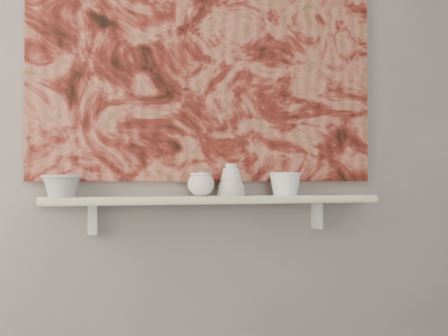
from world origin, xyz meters
name	(u,v)px	position (x,y,z in m)	size (l,w,h in m)	color
wall_back	(209,97)	(0.00, 1.60, 1.35)	(3.60, 3.60, 0.00)	slate
shelf	(215,200)	(0.00, 1.51, 0.92)	(1.40, 0.18, 0.03)	silver
shelf_stripe	(222,200)	(0.00, 1.41, 0.92)	(1.40, 0.01, 0.02)	beige
bracket_left	(92,219)	(-0.49, 1.57, 0.84)	(0.03, 0.06, 0.12)	silver
bracket_right	(317,215)	(0.49, 1.57, 0.84)	(0.03, 0.06, 0.12)	silver
painting	(210,52)	(0.00, 1.59, 1.54)	(1.50, 0.03, 1.10)	maroon
house_motif	(308,127)	(0.45, 1.57, 1.23)	(0.09, 0.00, 0.08)	black
bowl_grey	(62,186)	(-0.61, 1.51, 0.97)	(0.15, 0.15, 0.09)	#989895
cup_cream	(201,184)	(-0.06, 1.51, 0.98)	(0.11, 0.11, 0.10)	beige
bell_vessel	(231,180)	(0.07, 1.51, 1.00)	(0.12, 0.12, 0.13)	silver
bowl_white	(285,184)	(0.31, 1.51, 0.98)	(0.14, 0.14, 0.10)	white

